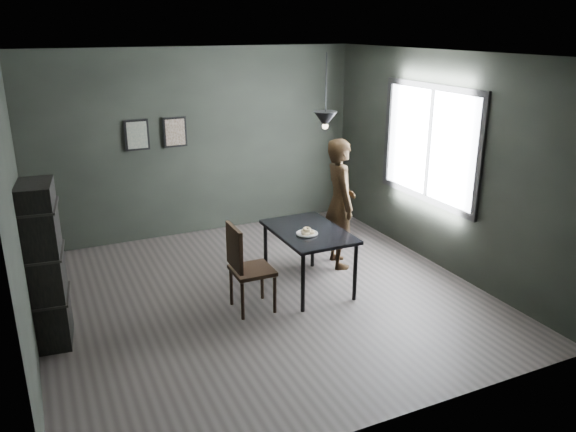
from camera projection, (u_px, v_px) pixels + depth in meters
name	position (u px, v px, depth m)	size (l,w,h in m)	color
ground	(263.00, 296.00, 6.74)	(5.00, 5.00, 0.00)	#36302E
back_wall	(198.00, 143.00, 8.43)	(5.00, 0.10, 2.80)	black
ceiling	(260.00, 54.00, 5.84)	(5.00, 5.00, 0.02)	silver
window_assembly	(429.00, 144.00, 7.38)	(0.04, 1.96, 1.56)	white
cafe_table	(309.00, 236.00, 6.76)	(0.80, 1.20, 0.75)	black
white_plate	(307.00, 234.00, 6.60)	(0.23, 0.23, 0.01)	silver
donut_pile	(307.00, 231.00, 6.59)	(0.17, 0.17, 0.08)	beige
woman	(340.00, 203.00, 7.37)	(0.63, 0.41, 1.73)	black
wood_chair	(244.00, 263.00, 6.22)	(0.45, 0.45, 1.03)	black
shelf_unit	(46.00, 265.00, 5.52)	(0.32, 0.56, 1.68)	black
pendant_lamp	(325.00, 119.00, 6.50)	(0.28, 0.28, 0.86)	black
framed_print_left	(137.00, 135.00, 7.98)	(0.34, 0.04, 0.44)	black
framed_print_right	(175.00, 132.00, 8.20)	(0.34, 0.04, 0.44)	black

